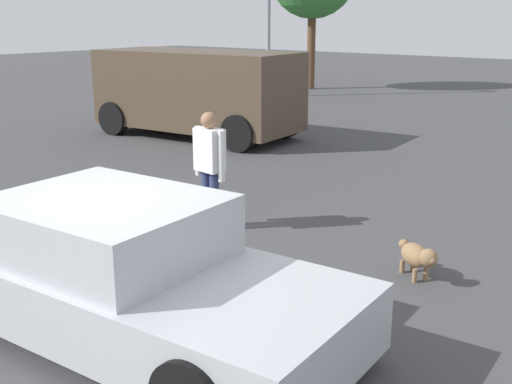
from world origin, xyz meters
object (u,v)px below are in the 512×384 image
dog (417,256)px  pedestrian (210,161)px  sedan_foreground (114,272)px  suv_dark (197,90)px

dog → pedestrian: (-2.94, -0.17, 0.68)m
sedan_foreground → dog: (1.62, 2.86, -0.32)m
suv_dark → sedan_foreground: bearing=-56.2°
pedestrian → dog: bearing=100.4°
sedan_foreground → dog: bearing=56.0°
sedan_foreground → suv_dark: 9.74m
suv_dark → dog: bearing=-36.5°
sedan_foreground → pedestrian: 3.02m
dog → suv_dark: suv_dark is taller
sedan_foreground → suv_dark: bearing=125.1°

